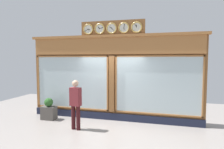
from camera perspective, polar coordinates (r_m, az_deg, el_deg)
The scene contains 4 objects.
shop_facade at distance 7.88m, azimuth 0.24°, elevation -0.66°, with size 6.93×0.42×3.86m.
pedestrian at distance 6.94m, azimuth -10.33°, elevation -7.85°, with size 0.39×0.28×1.69m.
planter_box at distance 8.48m, azimuth -17.52°, elevation -10.38°, with size 0.56×0.36×0.52m, color #4C4742.
planter_shrub at distance 8.38m, azimuth -17.59°, elevation -7.54°, with size 0.34×0.34×0.34m, color #285623.
Camera 1 is at (-2.05, 7.45, 2.40)m, focal length 32.12 mm.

